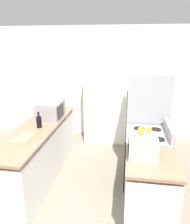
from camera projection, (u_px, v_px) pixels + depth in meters
name	position (u px, v px, depth m)	size (l,w,h in m)	color
wall_back	(105.00, 83.00, 5.19)	(7.00, 0.06, 2.60)	silver
counter_left	(40.00, 153.00, 3.69)	(0.60, 2.39, 0.91)	silver
counter_right	(149.00, 195.00, 2.67)	(0.60, 0.75, 0.91)	silver
pantry_cabinet	(106.00, 99.00, 4.97)	(0.93, 0.55, 2.01)	white
stove	(146.00, 160.00, 3.40)	(0.66, 0.78, 1.07)	#9E9EA3
refrigerator	(146.00, 119.00, 4.02)	(0.73, 0.74, 1.74)	#A3A3A8
microwave	(51.00, 110.00, 3.91)	(0.40, 0.53, 0.30)	#939399
wine_bottle	(39.00, 122.00, 3.49)	(0.08, 0.08, 0.26)	black
toaster_oven	(143.00, 146.00, 2.60)	(0.34, 0.39, 0.24)	#B2B2B7
fruit_bowl	(144.00, 134.00, 2.55)	(0.23, 0.23, 0.10)	silver
cutting_board	(24.00, 138.00, 3.09)	(0.23, 0.34, 0.02)	tan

